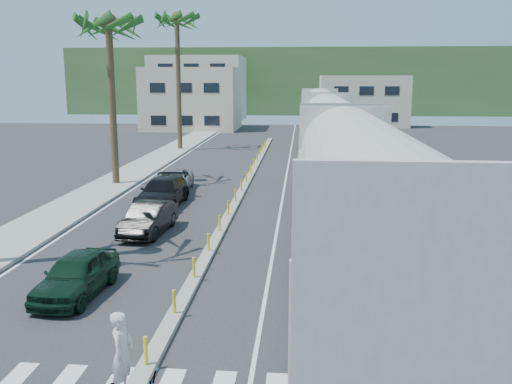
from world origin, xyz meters
TOP-DOWN VIEW (x-y plane):
  - ground at (0.00, 0.00)m, footprint 140.00×140.00m
  - sidewalk at (-8.50, 25.00)m, footprint 3.00×90.00m
  - rails at (5.00, 28.00)m, footprint 1.56×100.00m
  - median at (0.00, 19.96)m, footprint 0.45×60.00m
  - lane_markings at (-2.15, 25.00)m, footprint 9.42×90.00m
  - freight_train at (5.00, 20.64)m, footprint 3.00×60.94m
  - palm_trees at (-8.10, 22.70)m, footprint 3.50×37.20m
  - buildings at (-6.41, 71.66)m, footprint 38.00×27.00m
  - hillside at (0.00, 100.00)m, footprint 80.00×20.00m
  - car_lead at (-3.46, 3.46)m, footprint 2.11×4.23m
  - car_second at (-3.11, 10.78)m, footprint 2.15×4.43m
  - car_third at (-3.84, 16.25)m, footprint 2.33×5.24m
  - car_rear at (-4.19, 20.25)m, footprint 3.03×5.08m

SIDE VIEW (x-z plane):
  - ground at x=0.00m, z-range 0.00..0.00m
  - lane_markings at x=-2.15m, z-range 0.00..0.01m
  - rails at x=5.00m, z-range 0.00..0.06m
  - sidewalk at x=-8.50m, z-range 0.00..0.15m
  - median at x=0.00m, z-range -0.34..0.51m
  - car_rear at x=-4.19m, z-range 0.00..1.30m
  - car_lead at x=-3.46m, z-range 0.00..1.37m
  - car_second at x=-3.11m, z-range 0.00..1.38m
  - car_third at x=-3.84m, z-range 0.00..1.49m
  - freight_train at x=5.00m, z-range -0.02..5.83m
  - buildings at x=-6.41m, z-range -0.64..9.36m
  - hillside at x=0.00m, z-range 0.00..12.00m
  - palm_trees at x=-8.10m, z-range 3.93..17.68m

